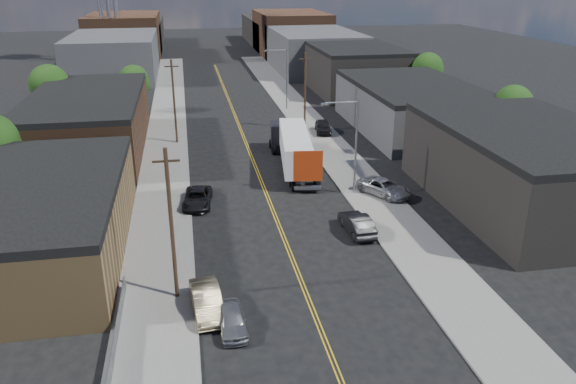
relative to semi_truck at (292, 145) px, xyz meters
name	(u,v)px	position (x,y,z in m)	size (l,w,h in m)	color
ground	(234,112)	(-3.84, 26.04, -2.37)	(260.00, 260.00, 0.00)	black
centerline	(245,140)	(-3.84, 11.04, -2.36)	(0.32, 120.00, 0.01)	gold
sidewalk_left	(166,143)	(-13.34, 11.04, -2.29)	(5.00, 140.00, 0.15)	slate
sidewalk_right	(320,135)	(5.66, 11.04, -2.29)	(5.00, 140.00, 0.15)	slate
warehouse_tan	(37,219)	(-21.84, -15.96, 0.43)	(12.00, 22.00, 5.60)	olive
warehouse_brown	(88,122)	(-21.84, 10.04, 0.93)	(12.00, 26.00, 6.60)	#4A2E1D
industrial_right_a	(527,167)	(18.14, -13.96, 1.18)	(14.00, 22.00, 7.10)	black
industrial_right_b	(412,106)	(18.16, 12.04, 0.68)	(14.00, 24.00, 6.10)	#363639
industrial_right_c	(354,69)	(18.16, 38.04, 1.43)	(14.00, 22.00, 7.60)	black
skyline_left_a	(115,55)	(-23.84, 61.04, 1.63)	(16.00, 30.00, 8.00)	#363639
skyline_right_a	(313,50)	(16.16, 61.04, 1.63)	(16.00, 30.00, 8.00)	#363639
skyline_left_b	(125,36)	(-23.84, 86.04, 2.63)	(16.00, 26.00, 10.00)	#4A2E1D
skyline_right_b	(291,33)	(16.16, 86.04, 2.63)	(16.00, 26.00, 10.00)	#4A2E1D
skyline_left_c	(132,34)	(-23.84, 106.04, 1.13)	(16.00, 40.00, 7.00)	black
skyline_right_c	(278,31)	(16.16, 106.04, 1.13)	(16.00, 40.00, 7.00)	black
streetlight_near	(352,140)	(3.75, -8.96, 2.96)	(3.39, 0.25, 9.00)	gray
streetlight_far	(284,74)	(3.75, 26.04, 2.96)	(3.39, 0.25, 9.00)	gray
utility_pole_left_near	(171,225)	(-12.04, -23.96, 2.77)	(1.60, 0.26, 10.00)	black
utility_pole_left_far	(174,101)	(-12.04, 11.04, 2.77)	(1.60, 0.26, 10.00)	black
utility_pole_right	(305,91)	(4.36, 14.04, 2.77)	(1.60, 0.26, 10.00)	black
chainlink_fence	(112,360)	(-15.34, -30.46, -1.71)	(0.05, 16.00, 1.22)	slate
tree_left_mid	(50,87)	(-27.78, 21.04, 3.11)	(5.10, 5.04, 8.37)	black
tree_left_far	(134,82)	(-17.78, 28.04, 2.20)	(4.35, 4.20, 6.97)	black
tree_right_near	(513,107)	(26.22, 2.04, 2.50)	(4.60, 4.48, 7.44)	black
tree_right_far	(428,70)	(26.22, 26.04, 2.81)	(4.85, 4.76, 7.91)	black
semi_truck	(292,145)	(0.00, 0.00, 0.00)	(4.25, 16.17, 4.16)	silver
car_left_a	(232,320)	(-8.89, -28.01, -1.69)	(1.60, 3.97, 1.35)	gray
car_left_b	(207,301)	(-10.24, -25.96, -1.57)	(1.68, 4.82, 1.59)	#8D7F5C
car_left_c	(197,198)	(-10.24, -8.93, -1.65)	(2.38, 5.17, 1.44)	black
car_right_oncoming	(357,223)	(2.02, -16.81, -1.57)	(1.69, 4.86, 1.60)	black
car_right_lot_a	(384,187)	(6.76, -9.84, -1.49)	(2.43, 5.27, 1.46)	#9D9FA2
car_right_lot_c	(323,127)	(6.32, 11.98, -1.41)	(1.90, 4.73, 1.61)	black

